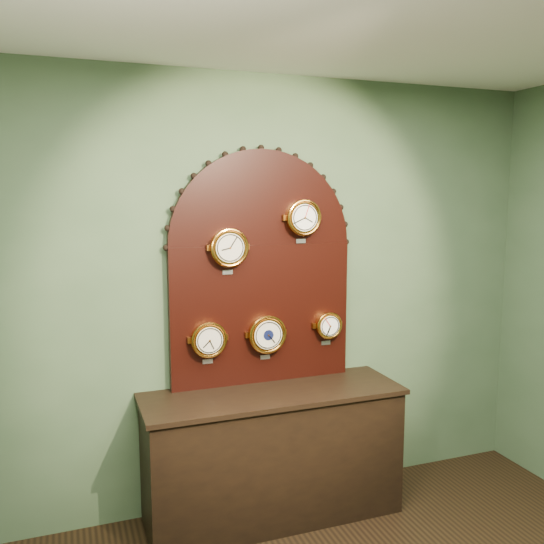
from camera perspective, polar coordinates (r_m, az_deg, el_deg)
name	(u,v)px	position (r m, az deg, el deg)	size (l,w,h in m)	color
wall_back	(259,294)	(3.75, -1.31, -2.23)	(4.00, 4.00, 0.00)	#476142
shop_counter	(273,457)	(3.82, 0.11, -17.86)	(1.60, 0.50, 0.80)	black
display_board	(261,261)	(3.67, -1.07, 1.11)	(1.26, 0.06, 1.53)	black
roman_clock	(229,248)	(3.53, -4.31, 2.44)	(0.24, 0.08, 0.29)	orange
arabic_clock	(303,218)	(3.68, 3.10, 5.42)	(0.23, 0.08, 0.28)	orange
hygrometer	(209,339)	(3.59, -6.32, -6.67)	(0.23, 0.08, 0.28)	orange
barometer	(267,334)	(3.70, -0.52, -6.18)	(0.25, 0.08, 0.30)	orange
tide_clock	(328,325)	(3.86, 5.59, -5.27)	(0.18, 0.08, 0.23)	orange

